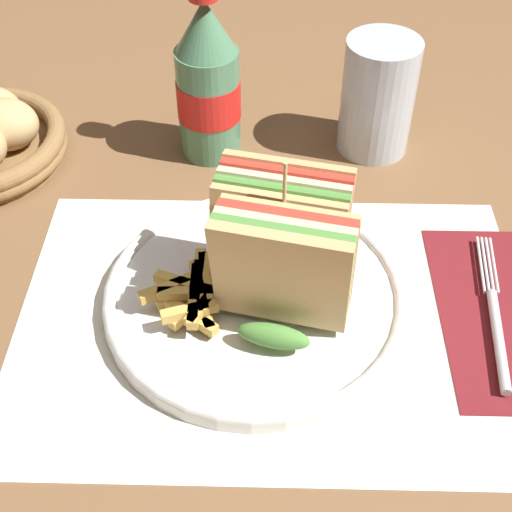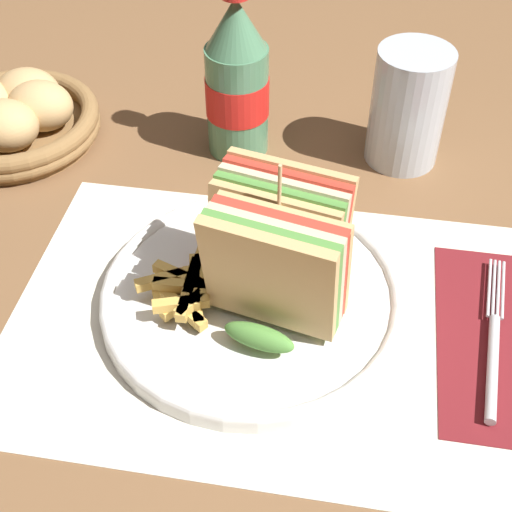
{
  "view_description": "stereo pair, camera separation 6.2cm",
  "coord_description": "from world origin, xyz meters",
  "px_view_note": "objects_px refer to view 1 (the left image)",
  "views": [
    {
      "loc": [
        0.04,
        -0.41,
        0.48
      ],
      "look_at": [
        0.03,
        0.03,
        0.04
      ],
      "focal_mm": 50.0,
      "sensor_mm": 36.0,
      "label": 1
    },
    {
      "loc": [
        0.1,
        -0.4,
        0.48
      ],
      "look_at": [
        0.03,
        0.03,
        0.04
      ],
      "focal_mm": 50.0,
      "sensor_mm": 36.0,
      "label": 2
    }
  ],
  "objects_px": {
    "coke_bottle_near": "(208,84)",
    "fork": "(496,323)",
    "club_sandwich": "(282,252)",
    "plate_main": "(255,296)",
    "glass_near": "(377,104)"
  },
  "relations": [
    {
      "from": "coke_bottle_near",
      "to": "fork",
      "type": "bearing_deg",
      "value": -44.2
    },
    {
      "from": "glass_near",
      "to": "club_sandwich",
      "type": "bearing_deg",
      "value": -112.63
    },
    {
      "from": "plate_main",
      "to": "fork",
      "type": "relative_size",
      "value": 1.5
    },
    {
      "from": "glass_near",
      "to": "plate_main",
      "type": "bearing_deg",
      "value": -117.49
    },
    {
      "from": "plate_main",
      "to": "club_sandwich",
      "type": "height_order",
      "value": "club_sandwich"
    },
    {
      "from": "fork",
      "to": "coke_bottle_near",
      "type": "bearing_deg",
      "value": 141.66
    },
    {
      "from": "coke_bottle_near",
      "to": "glass_near",
      "type": "height_order",
      "value": "coke_bottle_near"
    },
    {
      "from": "plate_main",
      "to": "glass_near",
      "type": "relative_size",
      "value": 2.1
    },
    {
      "from": "fork",
      "to": "coke_bottle_near",
      "type": "distance_m",
      "value": 0.37
    },
    {
      "from": "club_sandwich",
      "to": "fork",
      "type": "distance_m",
      "value": 0.2
    },
    {
      "from": "fork",
      "to": "club_sandwich",
      "type": "bearing_deg",
      "value": -179.57
    },
    {
      "from": "plate_main",
      "to": "club_sandwich",
      "type": "bearing_deg",
      "value": -18.37
    },
    {
      "from": "fork",
      "to": "coke_bottle_near",
      "type": "xyz_separation_m",
      "value": [
        -0.26,
        0.25,
        0.08
      ]
    },
    {
      "from": "plate_main",
      "to": "glass_near",
      "type": "xyz_separation_m",
      "value": [
        0.12,
        0.24,
        0.04
      ]
    },
    {
      "from": "fork",
      "to": "glass_near",
      "type": "relative_size",
      "value": 1.4
    }
  ]
}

